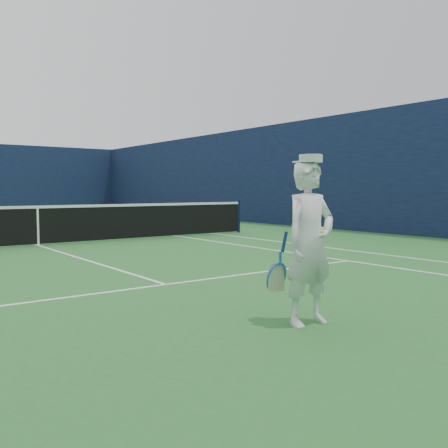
% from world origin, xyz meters
% --- Properties ---
extents(ground, '(80.00, 80.00, 0.00)m').
position_xyz_m(ground, '(0.00, 0.00, 0.00)').
color(ground, '#256328').
rests_on(ground, ground).
extents(court_markings, '(11.03, 23.83, 0.01)m').
position_xyz_m(court_markings, '(0.00, 0.00, 0.00)').
color(court_markings, white).
rests_on(court_markings, ground).
extents(windscreen_fence, '(20.12, 36.12, 4.00)m').
position_xyz_m(windscreen_fence, '(0.00, 0.00, 2.00)').
color(windscreen_fence, '#0E1934').
rests_on(windscreen_fence, ground).
extents(tennis_net, '(12.88, 0.09, 1.07)m').
position_xyz_m(tennis_net, '(0.00, 0.00, 0.55)').
color(tennis_net, '#141E4C').
rests_on(tennis_net, ground).
extents(tennis_player, '(0.76, 0.48, 1.77)m').
position_xyz_m(tennis_player, '(0.13, -9.17, 0.86)').
color(tennis_player, white).
rests_on(tennis_player, ground).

